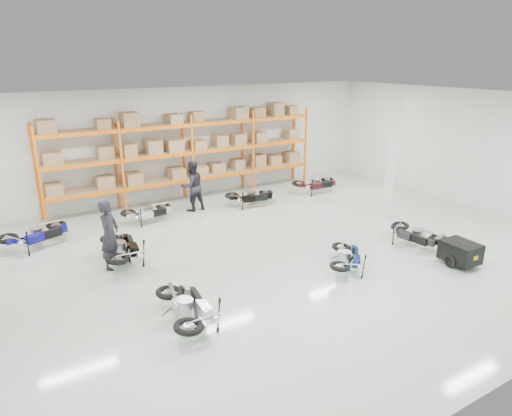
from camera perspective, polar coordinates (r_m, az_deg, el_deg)
room at (r=13.12m, az=2.64°, el=3.42°), size 18.00×18.00×18.00m
pallet_rack at (r=18.69m, az=-8.53°, el=7.77°), size 11.28×0.98×3.62m
structural_column at (r=16.84m, az=16.60°, el=6.03°), size 0.25×0.25×4.50m
moto_blue_centre at (r=12.83m, az=11.37°, el=-5.66°), size 1.65×1.69×1.02m
moto_silver_left at (r=10.22m, az=-8.48°, el=-11.57°), size 1.13×1.95×1.20m
moto_black_far_left at (r=13.56m, az=-16.43°, el=-4.34°), size 1.19×1.98×1.21m
moto_touring_right at (r=14.97m, az=19.28°, el=-2.72°), size 0.97×1.73×1.08m
trailer at (r=14.14m, az=24.17°, el=-5.05°), size 0.86×1.62×0.68m
moto_back_a at (r=15.61m, az=-25.82°, el=-2.51°), size 2.02×1.45×1.18m
moto_back_b at (r=16.68m, az=-13.35°, el=-0.10°), size 1.64×0.88×1.03m
moto_back_c at (r=17.98m, az=-0.66°, el=1.85°), size 1.84×1.20×1.10m
moto_back_d at (r=19.91m, az=7.52°, el=3.39°), size 1.84×1.08×1.13m
person_left at (r=13.18m, az=-17.84°, el=-3.20°), size 0.83×0.85×1.97m
person_back at (r=17.50m, az=-7.97°, el=2.74°), size 1.00×0.81×1.94m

